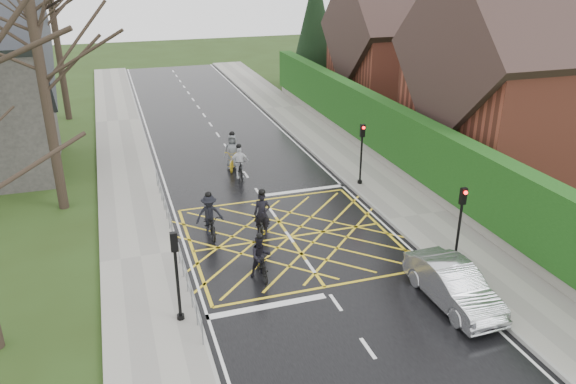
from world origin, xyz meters
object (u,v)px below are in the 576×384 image
cyclist_rear (263,221)px  car (453,285)px  cyclist_mid (210,219)px  cyclist_back (261,260)px  cyclist_lead (233,156)px  cyclist_front (240,166)px

cyclist_rear → car: bearing=-32.1°
cyclist_mid → cyclist_back: bearing=-74.5°
cyclist_rear → cyclist_lead: bearing=108.7°
cyclist_rear → car: (4.70, -6.70, 0.02)m
cyclist_front → cyclist_lead: bearing=95.2°
cyclist_back → cyclist_lead: cyclist_lead is taller
cyclist_rear → cyclist_mid: size_ratio=1.13×
cyclist_mid → car: cyclist_mid is taller
car → cyclist_back: bearing=146.4°
cyclist_front → cyclist_mid: bearing=-109.1°
cyclist_lead → car: 15.40m
cyclist_rear → cyclist_back: cyclist_rear is taller
cyclist_front → car: (4.10, -13.32, 0.00)m
cyclist_back → cyclist_front: (1.53, 9.72, 0.04)m
cyclist_front → car: size_ratio=0.45×
cyclist_back → cyclist_mid: cyclist_mid is taller
cyclist_front → cyclist_back: bearing=-93.7°
cyclist_mid → car: bearing=-48.6°
cyclist_lead → cyclist_rear: bearing=-74.6°
cyclist_back → car: (5.63, -3.59, 0.04)m
cyclist_rear → cyclist_front: 6.65m
cyclist_mid → cyclist_lead: (2.66, 7.41, 0.02)m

